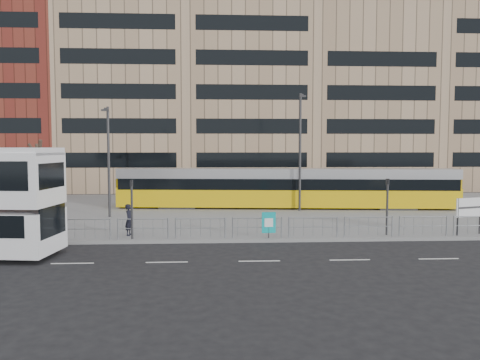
{
  "coord_description": "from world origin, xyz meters",
  "views": [
    {
      "loc": [
        0.13,
        -23.96,
        4.94
      ],
      "look_at": [
        1.68,
        6.0,
        2.84
      ],
      "focal_mm": 35.0,
      "sensor_mm": 36.0,
      "label": 1
    }
  ],
  "objects_px": {
    "tram": "(286,188)",
    "lamp_post_east": "(300,147)",
    "station_sign": "(469,209)",
    "bare_tree": "(39,138)",
    "ad_panel": "(269,223)",
    "traffic_light_west": "(132,202)",
    "lamp_post_west": "(108,157)",
    "pedestrian": "(129,220)",
    "traffic_light_east": "(387,199)"
  },
  "relations": [
    {
      "from": "bare_tree",
      "to": "lamp_post_east",
      "type": "bearing_deg",
      "value": 6.96
    },
    {
      "from": "pedestrian",
      "to": "bare_tree",
      "type": "height_order",
      "value": "bare_tree"
    },
    {
      "from": "traffic_light_east",
      "to": "lamp_post_west",
      "type": "relative_size",
      "value": 0.41
    },
    {
      "from": "ad_panel",
      "to": "lamp_post_west",
      "type": "relative_size",
      "value": 0.18
    },
    {
      "from": "pedestrian",
      "to": "lamp_post_west",
      "type": "bearing_deg",
      "value": 31.19
    },
    {
      "from": "traffic_light_west",
      "to": "bare_tree",
      "type": "relative_size",
      "value": 0.42
    },
    {
      "from": "traffic_light_west",
      "to": "lamp_post_east",
      "type": "bearing_deg",
      "value": 33.39
    },
    {
      "from": "station_sign",
      "to": "bare_tree",
      "type": "height_order",
      "value": "bare_tree"
    },
    {
      "from": "tram",
      "to": "pedestrian",
      "type": "distance_m",
      "value": 15.13
    },
    {
      "from": "traffic_light_west",
      "to": "ad_panel",
      "type": "bearing_deg",
      "value": -11.55
    },
    {
      "from": "traffic_light_west",
      "to": "lamp_post_west",
      "type": "relative_size",
      "value": 0.41
    },
    {
      "from": "station_sign",
      "to": "ad_panel",
      "type": "xyz_separation_m",
      "value": [
        -11.09,
        -0.4,
        -0.61
      ]
    },
    {
      "from": "lamp_post_west",
      "to": "lamp_post_east",
      "type": "height_order",
      "value": "lamp_post_east"
    },
    {
      "from": "traffic_light_east",
      "to": "bare_tree",
      "type": "bearing_deg",
      "value": 160.77
    },
    {
      "from": "tram",
      "to": "pedestrian",
      "type": "height_order",
      "value": "tram"
    },
    {
      "from": "pedestrian",
      "to": "bare_tree",
      "type": "bearing_deg",
      "value": 56.22
    },
    {
      "from": "tram",
      "to": "traffic_light_east",
      "type": "relative_size",
      "value": 8.59
    },
    {
      "from": "station_sign",
      "to": "traffic_light_west",
      "type": "height_order",
      "value": "traffic_light_west"
    },
    {
      "from": "lamp_post_west",
      "to": "lamp_post_east",
      "type": "xyz_separation_m",
      "value": [
        13.66,
        2.51,
        0.64
      ]
    },
    {
      "from": "tram",
      "to": "lamp_post_east",
      "type": "bearing_deg",
      "value": -59.79
    },
    {
      "from": "bare_tree",
      "to": "tram",
      "type": "bearing_deg",
      "value": 12.76
    },
    {
      "from": "ad_panel",
      "to": "lamp_post_west",
      "type": "height_order",
      "value": "lamp_post_west"
    },
    {
      "from": "lamp_post_west",
      "to": "station_sign",
      "type": "bearing_deg",
      "value": -19.68
    },
    {
      "from": "traffic_light_west",
      "to": "lamp_post_west",
      "type": "height_order",
      "value": "lamp_post_west"
    },
    {
      "from": "pedestrian",
      "to": "traffic_light_east",
      "type": "height_order",
      "value": "traffic_light_east"
    },
    {
      "from": "traffic_light_east",
      "to": "station_sign",
      "type": "bearing_deg",
      "value": -0.98
    },
    {
      "from": "lamp_post_east",
      "to": "pedestrian",
      "type": "bearing_deg",
      "value": -139.7
    },
    {
      "from": "lamp_post_east",
      "to": "lamp_post_west",
      "type": "bearing_deg",
      "value": -169.59
    },
    {
      "from": "ad_panel",
      "to": "lamp_post_west",
      "type": "bearing_deg",
      "value": 138.44
    },
    {
      "from": "ad_panel",
      "to": "traffic_light_east",
      "type": "relative_size",
      "value": 0.44
    },
    {
      "from": "traffic_light_west",
      "to": "bare_tree",
      "type": "bearing_deg",
      "value": 122.55
    },
    {
      "from": "tram",
      "to": "lamp_post_east",
      "type": "distance_m",
      "value": 3.74
    },
    {
      "from": "tram",
      "to": "ad_panel",
      "type": "bearing_deg",
      "value": -97.34
    },
    {
      "from": "lamp_post_west",
      "to": "bare_tree",
      "type": "height_order",
      "value": "lamp_post_west"
    },
    {
      "from": "ad_panel",
      "to": "tram",
      "type": "bearing_deg",
      "value": 74.11
    },
    {
      "from": "pedestrian",
      "to": "traffic_light_west",
      "type": "xyz_separation_m",
      "value": [
        0.34,
        -1.02,
        1.12
      ]
    },
    {
      "from": "tram",
      "to": "bare_tree",
      "type": "relative_size",
      "value": 3.59
    },
    {
      "from": "pedestrian",
      "to": "traffic_light_west",
      "type": "distance_m",
      "value": 1.55
    },
    {
      "from": "tram",
      "to": "ad_panel",
      "type": "distance_m",
      "value": 12.56
    },
    {
      "from": "tram",
      "to": "lamp_post_west",
      "type": "distance_m",
      "value": 13.78
    },
    {
      "from": "ad_panel",
      "to": "lamp_post_east",
      "type": "distance_m",
      "value": 11.77
    },
    {
      "from": "ad_panel",
      "to": "pedestrian",
      "type": "height_order",
      "value": "pedestrian"
    },
    {
      "from": "pedestrian",
      "to": "station_sign",
      "type": "bearing_deg",
      "value": -81.84
    },
    {
      "from": "tram",
      "to": "station_sign",
      "type": "relative_size",
      "value": 13.11
    },
    {
      "from": "lamp_post_east",
      "to": "traffic_light_east",
      "type": "bearing_deg",
      "value": -73.21
    },
    {
      "from": "lamp_post_east",
      "to": "tram",
      "type": "bearing_deg",
      "value": 114.93
    },
    {
      "from": "ad_panel",
      "to": "lamp_post_east",
      "type": "bearing_deg",
      "value": 68.06
    },
    {
      "from": "station_sign",
      "to": "traffic_light_west",
      "type": "relative_size",
      "value": 0.66
    },
    {
      "from": "traffic_light_west",
      "to": "bare_tree",
      "type": "distance_m",
      "value": 11.71
    },
    {
      "from": "bare_tree",
      "to": "pedestrian",
      "type": "bearing_deg",
      "value": -44.16
    }
  ]
}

